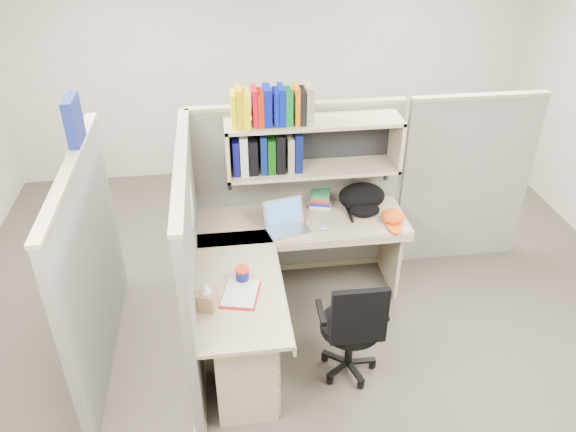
{
  "coord_description": "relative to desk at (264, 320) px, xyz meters",
  "views": [
    {
      "loc": [
        -0.64,
        -3.34,
        3.22
      ],
      "look_at": [
        -0.16,
        0.25,
        0.98
      ],
      "focal_mm": 35.0,
      "sensor_mm": 36.0,
      "label": 1
    }
  ],
  "objects": [
    {
      "name": "desk",
      "position": [
        0.0,
        0.0,
        0.0
      ],
      "size": [
        1.74,
        1.75,
        0.73
      ],
      "color": "tan",
      "rests_on": "ground"
    },
    {
      "name": "tissue_box",
      "position": [
        -0.39,
        -0.14,
        0.39
      ],
      "size": [
        0.17,
        0.17,
        0.2
      ],
      "primitive_type": null,
      "rotation": [
        0.0,
        0.0,
        -0.35
      ],
      "color": "#A87E5F",
      "rests_on": "desk"
    },
    {
      "name": "task_chair",
      "position": [
        0.61,
        -0.19,
        -0.11
      ],
      "size": [
        0.48,
        0.45,
        0.93
      ],
      "color": "black",
      "rests_on": "ground"
    },
    {
      "name": "mouse",
      "position": [
        0.56,
        0.69,
        0.31
      ],
      "size": [
        0.11,
        0.09,
        0.04
      ],
      "primitive_type": "ellipsoid",
      "rotation": [
        0.0,
        0.0,
        0.32
      ],
      "color": "#9CB0DE",
      "rests_on": "desk"
    },
    {
      "name": "book_stack",
      "position": [
        0.61,
        1.12,
        0.35
      ],
      "size": [
        0.24,
        0.29,
        0.12
      ],
      "primitive_type": null,
      "rotation": [
        0.0,
        0.0,
        -0.26
      ],
      "color": "gray",
      "rests_on": "desk"
    },
    {
      "name": "ground",
      "position": [
        0.41,
        0.29,
        -0.44
      ],
      "size": [
        6.0,
        6.0,
        0.0
      ],
      "primitive_type": "plane",
      "color": "#3C372E",
      "rests_on": "ground"
    },
    {
      "name": "paper_cup",
      "position": [
        0.38,
        0.99,
        0.34
      ],
      "size": [
        0.07,
        0.07,
        0.09
      ],
      "primitive_type": "cylinder",
      "rotation": [
        0.0,
        0.0,
        -0.1
      ],
      "color": "white",
      "rests_on": "desk"
    },
    {
      "name": "orange_cap",
      "position": [
        1.14,
        0.73,
        0.34
      ],
      "size": [
        0.23,
        0.25,
        0.11
      ],
      "primitive_type": null,
      "rotation": [
        0.0,
        0.0,
        -0.17
      ],
      "color": "#E24E13",
      "rests_on": "desk"
    },
    {
      "name": "laptop",
      "position": [
        0.27,
        0.71,
        0.41
      ],
      "size": [
        0.4,
        0.4,
        0.24
      ],
      "primitive_type": null,
      "rotation": [
        0.0,
        0.0,
        0.23
      ],
      "color": "#BABABF",
      "rests_on": "desk"
    },
    {
      "name": "loose_paper",
      "position": [
        -0.16,
        -0.02,
        0.29
      ],
      "size": [
        0.29,
        0.35,
        0.0
      ],
      "primitive_type": null,
      "rotation": [
        0.0,
        0.0,
        -0.25
      ],
      "color": "silver",
      "rests_on": "desk"
    },
    {
      "name": "backpack",
      "position": [
        0.94,
        0.92,
        0.41
      ],
      "size": [
        0.47,
        0.41,
        0.24
      ],
      "primitive_type": null,
      "rotation": [
        0.0,
        0.0,
        -0.3
      ],
      "color": "black",
      "rests_on": "desk"
    },
    {
      "name": "snack_canister",
      "position": [
        -0.14,
        0.12,
        0.34
      ],
      "size": [
        0.1,
        0.1,
        0.1
      ],
      "color": "navy",
      "rests_on": "desk"
    },
    {
      "name": "cubicle",
      "position": [
        0.04,
        0.74,
        0.47
      ],
      "size": [
        3.79,
        1.84,
        1.95
      ],
      "color": "slate",
      "rests_on": "ground"
    },
    {
      "name": "room_shell",
      "position": [
        0.41,
        0.29,
        1.18
      ],
      "size": [
        6.0,
        6.0,
        6.0
      ],
      "color": "#A9A599",
      "rests_on": "ground"
    }
  ]
}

